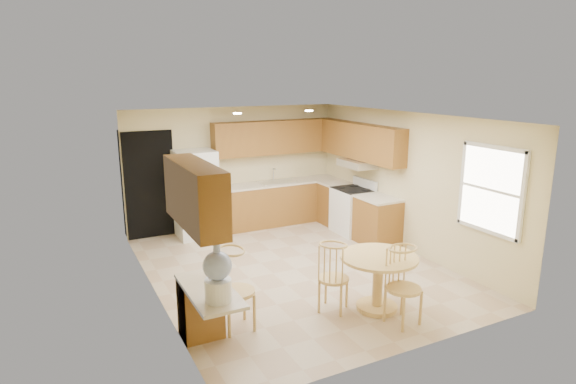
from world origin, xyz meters
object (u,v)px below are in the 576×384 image
stove (353,210)px  water_crock (218,275)px  dining_table (378,274)px  chair_table_b (409,282)px  chair_desk (239,284)px  refrigerator (196,194)px  chair_table_a (337,272)px

stove → water_crock: size_ratio=1.70×
stove → dining_table: (-1.58, -2.92, 0.03)m
dining_table → stove: bearing=61.5°
stove → chair_table_b: size_ratio=1.08×
dining_table → water_crock: water_crock is taller
stove → chair_desk: bearing=-142.7°
refrigerator → water_crock: (-1.05, -4.43, 0.20)m
refrigerator → chair_desk: size_ratio=1.63×
water_crock → chair_table_b: bearing=-6.4°
refrigerator → chair_table_a: bearing=-79.5°
stove → chair_table_b: (-1.53, -3.48, 0.14)m
refrigerator → stove: size_ratio=1.57×
stove → water_crock: (-3.92, -3.21, 0.59)m
dining_table → chair_table_a: bearing=163.9°
stove → chair_table_b: stove is taller
dining_table → chair_desk: chair_desk is taller
chair_table_b → water_crock: (-2.39, 0.27, 0.45)m
refrigerator → dining_table: size_ratio=1.65×
refrigerator → stove: refrigerator is taller
refrigerator → stove: (2.88, -1.22, -0.39)m
stove → chair_table_a: bearing=-127.7°
chair_table_a → chair_desk: 1.35m
chair_table_a → chair_table_b: bearing=-1.7°
refrigerator → water_crock: size_ratio=2.68×
chair_desk → water_crock: (-0.45, -0.56, 0.42)m
refrigerator → chair_table_b: (1.34, -4.70, -0.25)m
stove → chair_table_b: 3.80m
refrigerator → dining_table: (1.29, -4.14, -0.35)m
refrigerator → chair_table_a: refrigerator is taller
water_crock → dining_table: bearing=7.1°
chair_table_a → water_crock: bearing=-117.4°
stove → chair_desk: 4.37m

